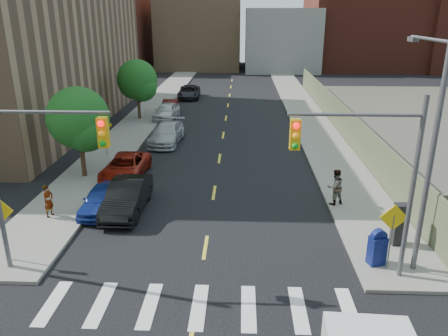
# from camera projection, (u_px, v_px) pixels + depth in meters

# --- Properties ---
(sidewalk_nw) EXTENTS (3.50, 73.00, 0.15)m
(sidewalk_nw) POSITION_uv_depth(u_px,v_px,m) (162.00, 98.00, 50.47)
(sidewalk_nw) COLOR gray
(sidewalk_nw) RESTS_ON ground
(sidewalk_ne) EXTENTS (3.50, 73.00, 0.15)m
(sidewalk_ne) POSITION_uv_depth(u_px,v_px,m) (297.00, 99.00, 49.88)
(sidewalk_ne) COLOR gray
(sidewalk_ne) RESTS_ON ground
(fence_north) EXTENTS (0.12, 44.00, 2.50)m
(fence_north) POSITION_uv_depth(u_px,v_px,m) (338.00, 116.00, 36.72)
(fence_north) COLOR #5A6245
(fence_north) RESTS_ON ground
(bg_bldg_west) EXTENTS (14.00, 18.00, 12.00)m
(bg_bldg_west) POSITION_uv_depth(u_px,v_px,m) (108.00, 33.00, 75.80)
(bg_bldg_west) COLOR #592319
(bg_bldg_west) RESTS_ON ground
(bg_bldg_midwest) EXTENTS (14.00, 16.00, 15.00)m
(bg_bldg_midwest) POSITION_uv_depth(u_px,v_px,m) (200.00, 23.00, 76.56)
(bg_bldg_midwest) COLOR #8C6B4C
(bg_bldg_midwest) RESTS_ON ground
(bg_bldg_center) EXTENTS (12.00, 16.00, 10.00)m
(bg_bldg_center) POSITION_uv_depth(u_px,v_px,m) (280.00, 39.00, 74.99)
(bg_bldg_center) COLOR gray
(bg_bldg_center) RESTS_ON ground
(bg_bldg_east) EXTENTS (18.00, 18.00, 16.00)m
(bg_bldg_east) POSITION_uv_depth(u_px,v_px,m) (362.00, 21.00, 75.31)
(bg_bldg_east) COLOR #592319
(bg_bldg_east) RESTS_ON ground
(signal_nw) EXTENTS (4.59, 0.30, 7.00)m
(signal_nw) POSITION_uv_depth(u_px,v_px,m) (32.00, 161.00, 15.52)
(signal_nw) COLOR #59595E
(signal_nw) RESTS_ON ground
(signal_ne) EXTENTS (4.59, 0.30, 7.00)m
(signal_ne) POSITION_uv_depth(u_px,v_px,m) (371.00, 165.00, 15.06)
(signal_ne) COLOR #59595E
(signal_ne) RESTS_ON ground
(streetlight_ne) EXTENTS (0.25, 3.70, 9.00)m
(streetlight_ne) POSITION_uv_depth(u_px,v_px,m) (429.00, 140.00, 15.59)
(streetlight_ne) COLOR #59595E
(streetlight_ne) RESTS_ON ground
(warn_sign_nw) EXTENTS (1.06, 0.06, 2.83)m
(warn_sign_nw) POSITION_uv_depth(u_px,v_px,m) (1.00, 218.00, 16.92)
(warn_sign_nw) COLOR #59595E
(warn_sign_nw) RESTS_ON ground
(warn_sign_ne) EXTENTS (1.06, 0.06, 2.83)m
(warn_sign_ne) POSITION_uv_depth(u_px,v_px,m) (393.00, 225.00, 16.35)
(warn_sign_ne) COLOR #59595E
(warn_sign_ne) RESTS_ON ground
(warn_sign_midwest) EXTENTS (1.06, 0.06, 2.83)m
(warn_sign_midwest) POSITION_uv_depth(u_px,v_px,m) (105.00, 129.00, 29.61)
(warn_sign_midwest) COLOR #59595E
(warn_sign_midwest) RESTS_ON ground
(tree_west_near) EXTENTS (3.66, 3.64, 5.52)m
(tree_west_near) POSITION_uv_depth(u_px,v_px,m) (79.00, 122.00, 25.40)
(tree_west_near) COLOR #332114
(tree_west_near) RESTS_ON ground
(tree_west_far) EXTENTS (3.66, 3.64, 5.52)m
(tree_west_far) POSITION_uv_depth(u_px,v_px,m) (137.00, 82.00, 39.50)
(tree_west_far) COLOR #332114
(tree_west_far) RESTS_ON ground
(parked_car_blue) EXTENTS (1.66, 3.88, 1.31)m
(parked_car_blue) POSITION_uv_depth(u_px,v_px,m) (102.00, 199.00, 21.91)
(parked_car_blue) COLOR navy
(parked_car_blue) RESTS_ON ground
(parked_car_black) EXTENTS (1.70, 4.80, 1.58)m
(parked_car_black) POSITION_uv_depth(u_px,v_px,m) (127.00, 197.00, 21.84)
(parked_car_black) COLOR black
(parked_car_black) RESTS_ON ground
(parked_car_red) EXTENTS (2.39, 4.98, 1.37)m
(parked_car_red) POSITION_uv_depth(u_px,v_px,m) (125.00, 167.00, 26.33)
(parked_car_red) COLOR maroon
(parked_car_red) RESTS_ON ground
(parked_car_silver) EXTENTS (2.47, 5.38, 1.53)m
(parked_car_silver) POSITION_uv_depth(u_px,v_px,m) (167.00, 133.00, 33.27)
(parked_car_silver) COLOR #A2A4A9
(parked_car_silver) RESTS_ON ground
(parked_car_white) EXTENTS (2.23, 4.66, 1.54)m
(parked_car_white) POSITION_uv_depth(u_px,v_px,m) (167.00, 111.00, 40.55)
(parked_car_white) COLOR silver
(parked_car_white) RESTS_ON ground
(parked_car_maroon) EXTENTS (1.67, 4.25, 1.38)m
(parked_car_maroon) POSITION_uv_depth(u_px,v_px,m) (170.00, 107.00, 42.59)
(parked_car_maroon) COLOR #420F0D
(parked_car_maroon) RESTS_ON ground
(parked_car_grey) EXTENTS (2.59, 5.28, 1.44)m
(parked_car_grey) POSITION_uv_depth(u_px,v_px,m) (189.00, 92.00, 50.58)
(parked_car_grey) COLOR black
(parked_car_grey) RESTS_ON ground
(mailbox) EXTENTS (0.72, 0.63, 1.51)m
(mailbox) POSITION_uv_depth(u_px,v_px,m) (377.00, 247.00, 16.98)
(mailbox) COLOR navy
(mailbox) RESTS_ON sidewalk_ne
(payphone) EXTENTS (0.58, 0.49, 1.85)m
(payphone) POSITION_uv_depth(u_px,v_px,m) (400.00, 224.00, 18.39)
(payphone) COLOR black
(payphone) RESTS_ON sidewalk_ne
(pedestrian_west) EXTENTS (0.55, 0.68, 1.61)m
(pedestrian_west) POSITION_uv_depth(u_px,v_px,m) (48.00, 201.00, 20.95)
(pedestrian_west) COLOR gray
(pedestrian_west) RESTS_ON sidewalk_nw
(pedestrian_east) EXTENTS (1.12, 1.01, 1.88)m
(pedestrian_east) POSITION_uv_depth(u_px,v_px,m) (335.00, 187.00, 22.26)
(pedestrian_east) COLOR gray
(pedestrian_east) RESTS_ON sidewalk_ne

